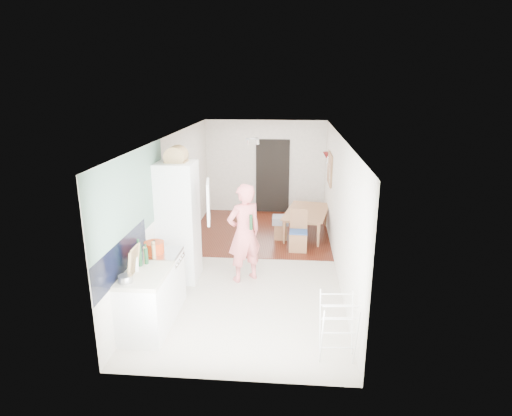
# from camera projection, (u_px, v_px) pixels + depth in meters

# --- Properties ---
(room_shell) EXTENTS (3.20, 7.00, 2.50)m
(room_shell) POSITION_uv_depth(u_px,v_px,m) (254.00, 202.00, 8.15)
(room_shell) COLOR white
(room_shell) RESTS_ON ground
(floor) EXTENTS (3.20, 7.00, 0.01)m
(floor) POSITION_uv_depth(u_px,v_px,m) (254.00, 263.00, 8.50)
(floor) COLOR beige
(floor) RESTS_ON ground
(wood_floor_overlay) EXTENTS (3.20, 3.30, 0.01)m
(wood_floor_overlay) POSITION_uv_depth(u_px,v_px,m) (261.00, 231.00, 10.27)
(wood_floor_overlay) COLOR #552414
(wood_floor_overlay) RESTS_ON room_shell
(sage_wall_panel) EXTENTS (0.02, 3.00, 1.30)m
(sage_wall_panel) POSITION_uv_depth(u_px,v_px,m) (132.00, 197.00, 6.19)
(sage_wall_panel) COLOR slate
(sage_wall_panel) RESTS_ON room_shell
(tile_splashback) EXTENTS (0.02, 1.90, 0.50)m
(tile_splashback) POSITION_uv_depth(u_px,v_px,m) (122.00, 257.00, 5.87)
(tile_splashback) COLOR black
(tile_splashback) RESTS_ON room_shell
(doorway_recess) EXTENTS (0.90, 0.04, 2.00)m
(doorway_recess) POSITION_uv_depth(u_px,v_px,m) (273.00, 177.00, 11.53)
(doorway_recess) COLOR black
(doorway_recess) RESTS_ON room_shell
(base_cabinet) EXTENTS (0.60, 0.90, 0.86)m
(base_cabinet) POSITION_uv_depth(u_px,v_px,m) (146.00, 305.00, 6.05)
(base_cabinet) COLOR white
(base_cabinet) RESTS_ON room_shell
(worktop) EXTENTS (0.62, 0.92, 0.06)m
(worktop) POSITION_uv_depth(u_px,v_px,m) (144.00, 275.00, 5.92)
(worktop) COLOR beige
(worktop) RESTS_ON room_shell
(range_cooker) EXTENTS (0.60, 0.60, 0.88)m
(range_cooker) POSITION_uv_depth(u_px,v_px,m) (162.00, 280.00, 6.76)
(range_cooker) COLOR white
(range_cooker) RESTS_ON room_shell
(cooker_top) EXTENTS (0.60, 0.60, 0.04)m
(cooker_top) POSITION_uv_depth(u_px,v_px,m) (160.00, 254.00, 6.63)
(cooker_top) COLOR #B3B3B5
(cooker_top) RESTS_ON room_shell
(fridge_housing) EXTENTS (0.66, 0.66, 2.15)m
(fridge_housing) POSITION_uv_depth(u_px,v_px,m) (178.00, 222.00, 7.55)
(fridge_housing) COLOR white
(fridge_housing) RESTS_ON room_shell
(fridge_door) EXTENTS (0.14, 0.56, 0.70)m
(fridge_door) POSITION_uv_depth(u_px,v_px,m) (208.00, 202.00, 7.08)
(fridge_door) COLOR white
(fridge_door) RESTS_ON room_shell
(fridge_interior) EXTENTS (0.02, 0.52, 0.66)m
(fridge_interior) POSITION_uv_depth(u_px,v_px,m) (195.00, 197.00, 7.39)
(fridge_interior) COLOR white
(fridge_interior) RESTS_ON room_shell
(pinboard) EXTENTS (0.03, 0.90, 0.70)m
(pinboard) POSITION_uv_depth(u_px,v_px,m) (330.00, 169.00, 9.75)
(pinboard) COLOR tan
(pinboard) RESTS_ON room_shell
(pinboard_frame) EXTENTS (0.00, 0.94, 0.74)m
(pinboard_frame) POSITION_uv_depth(u_px,v_px,m) (329.00, 169.00, 9.75)
(pinboard_frame) COLOR olive
(pinboard_frame) RESTS_ON room_shell
(wall_sconce) EXTENTS (0.18, 0.18, 0.16)m
(wall_sconce) POSITION_uv_depth(u_px,v_px,m) (326.00, 155.00, 10.32)
(wall_sconce) COLOR maroon
(wall_sconce) RESTS_ON room_shell
(person) EXTENTS (0.92, 0.85, 2.11)m
(person) POSITION_uv_depth(u_px,v_px,m) (244.00, 224.00, 7.49)
(person) COLOR #F27677
(person) RESTS_ON floor
(dining_table) EXTENTS (1.02, 1.52, 0.49)m
(dining_table) POSITION_uv_depth(u_px,v_px,m) (308.00, 225.00, 10.00)
(dining_table) COLOR olive
(dining_table) RESTS_ON floor
(dining_chair) EXTENTS (0.38, 0.38, 0.88)m
(dining_chair) POSITION_uv_depth(u_px,v_px,m) (298.00, 231.00, 9.00)
(dining_chair) COLOR olive
(dining_chair) RESTS_ON floor
(stool) EXTENTS (0.29, 0.29, 0.38)m
(stool) POSITION_uv_depth(u_px,v_px,m) (281.00, 231.00, 9.74)
(stool) COLOR olive
(stool) RESTS_ON floor
(grey_drape) EXTENTS (0.37, 0.37, 0.17)m
(grey_drape) POSITION_uv_depth(u_px,v_px,m) (281.00, 220.00, 9.63)
(grey_drape) COLOR gray
(grey_drape) RESTS_ON stool
(drying_rack) EXTENTS (0.47, 0.43, 0.86)m
(drying_rack) POSITION_uv_depth(u_px,v_px,m) (338.00, 329.00, 5.46)
(drying_rack) COLOR white
(drying_rack) RESTS_ON floor
(bread_bin) EXTENTS (0.44, 0.43, 0.19)m
(bread_bin) POSITION_uv_depth(u_px,v_px,m) (176.00, 156.00, 7.25)
(bread_bin) COLOR tan
(bread_bin) RESTS_ON fridge_housing
(red_casserole) EXTENTS (0.32, 0.32, 0.18)m
(red_casserole) POSITION_uv_depth(u_px,v_px,m) (154.00, 247.00, 6.58)
(red_casserole) COLOR #C13810
(red_casserole) RESTS_ON cooker_top
(steel_pan) EXTENTS (0.24, 0.24, 0.10)m
(steel_pan) POSITION_uv_depth(u_px,v_px,m) (126.00, 279.00, 5.63)
(steel_pan) COLOR #B3B3B5
(steel_pan) RESTS_ON worktop
(held_bottle) EXTENTS (0.06, 0.06, 0.27)m
(held_bottle) POSITION_uv_depth(u_px,v_px,m) (251.00, 222.00, 7.35)
(held_bottle) COLOR #174121
(held_bottle) RESTS_ON person
(bottle_a) EXTENTS (0.09, 0.09, 0.32)m
(bottle_a) POSITION_uv_depth(u_px,v_px,m) (139.00, 255.00, 6.10)
(bottle_a) COLOR #174121
(bottle_a) RESTS_ON worktop
(bottle_b) EXTENTS (0.07, 0.07, 0.25)m
(bottle_b) POSITION_uv_depth(u_px,v_px,m) (146.00, 256.00, 6.18)
(bottle_b) COLOR #174121
(bottle_b) RESTS_ON worktop
(bottle_c) EXTENTS (0.11, 0.11, 0.21)m
(bottle_c) POSITION_uv_depth(u_px,v_px,m) (135.00, 264.00, 5.95)
(bottle_c) COLOR silver
(bottle_c) RESTS_ON worktop
(pepper_mill_front) EXTENTS (0.07, 0.07, 0.21)m
(pepper_mill_front) POSITION_uv_depth(u_px,v_px,m) (145.00, 257.00, 6.19)
(pepper_mill_front) COLOR tan
(pepper_mill_front) RESTS_ON worktop
(pepper_mill_back) EXTENTS (0.06, 0.06, 0.21)m
(pepper_mill_back) POSITION_uv_depth(u_px,v_px,m) (154.00, 251.00, 6.38)
(pepper_mill_back) COLOR tan
(pepper_mill_back) RESTS_ON worktop
(chopping_boards) EXTENTS (0.14, 0.30, 0.40)m
(chopping_boards) POSITION_uv_depth(u_px,v_px,m) (134.00, 261.00, 5.82)
(chopping_boards) COLOR tan
(chopping_boards) RESTS_ON worktop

